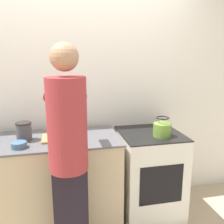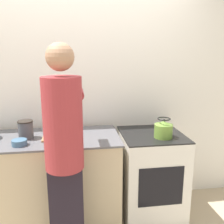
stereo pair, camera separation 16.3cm
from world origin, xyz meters
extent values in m
cube|color=white|center=(0.00, 0.71, 1.30)|extent=(8.00, 0.05, 2.60)
cube|color=#C6B28E|center=(-0.34, 0.31, 0.45)|extent=(1.33, 0.63, 0.90)
cube|color=#56565B|center=(-0.34, 0.31, 0.91)|extent=(1.35, 0.65, 0.02)
cube|color=silver|center=(0.69, 0.32, 0.45)|extent=(0.62, 0.64, 0.89)
cube|color=black|center=(0.69, 0.32, 0.90)|extent=(0.62, 0.64, 0.01)
cube|color=black|center=(0.69, 0.00, 0.49)|extent=(0.43, 0.01, 0.39)
cube|color=black|center=(-0.16, -0.19, 0.42)|extent=(0.26, 0.16, 0.84)
cylinder|color=maroon|center=(-0.16, -0.19, 1.19)|extent=(0.29, 0.29, 0.70)
sphere|color=#A87A5B|center=(-0.16, -0.19, 1.67)|extent=(0.20, 0.20, 0.20)
cylinder|color=maroon|center=(-0.29, 0.08, 1.37)|extent=(0.08, 0.30, 0.08)
cylinder|color=maroon|center=(-0.04, 0.08, 1.37)|extent=(0.08, 0.30, 0.08)
cube|color=#A87A4C|center=(-0.21, 0.30, 0.93)|extent=(0.35, 0.26, 0.02)
cube|color=silver|center=(-0.17, 0.29, 0.94)|extent=(0.13, 0.07, 0.01)
cube|color=black|center=(-0.26, 0.32, 0.94)|extent=(0.08, 0.05, 0.01)
cylinder|color=olive|center=(0.76, 0.20, 0.97)|extent=(0.18, 0.18, 0.13)
cone|color=olive|center=(0.76, 0.20, 1.05)|extent=(0.14, 0.14, 0.03)
sphere|color=black|center=(0.76, 0.20, 1.08)|extent=(0.02, 0.02, 0.02)
torus|color=black|center=(0.76, 0.20, 1.09)|extent=(0.13, 0.13, 0.01)
cylinder|color=#426684|center=(-0.56, 0.13, 0.94)|extent=(0.13, 0.13, 0.05)
cylinder|color=#4C4C51|center=(-0.54, 0.32, 1.00)|extent=(0.14, 0.14, 0.16)
cylinder|color=#28231E|center=(-0.54, 0.32, 1.08)|extent=(0.14, 0.14, 0.01)
camera|label=1|loc=(-0.23, -1.97, 1.70)|focal=40.00mm
camera|label=2|loc=(-0.06, -2.00, 1.70)|focal=40.00mm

